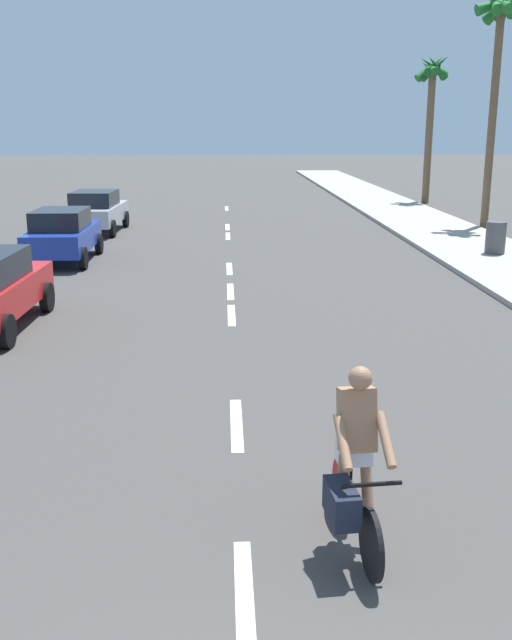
# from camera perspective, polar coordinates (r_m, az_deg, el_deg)

# --- Properties ---
(ground_plane) EXTENTS (160.00, 160.00, 0.00)m
(ground_plane) POSITION_cam_1_polar(r_m,az_deg,el_deg) (22.80, -2.15, 5.07)
(ground_plane) COLOR #423F3D
(sidewalk_strip) EXTENTS (3.60, 80.00, 0.14)m
(sidewalk_strip) POSITION_cam_1_polar(r_m,az_deg,el_deg) (26.07, 15.83, 5.93)
(sidewalk_strip) COLOR #9E998E
(sidewalk_strip) RESTS_ON ground
(lane_stripe_1) EXTENTS (0.16, 1.80, 0.01)m
(lane_stripe_1) POSITION_cam_1_polar(r_m,az_deg,el_deg) (6.67, -0.90, -21.13)
(lane_stripe_1) COLOR white
(lane_stripe_1) RESTS_ON ground
(lane_stripe_2) EXTENTS (0.16, 1.80, 0.01)m
(lane_stripe_2) POSITION_cam_1_polar(r_m,az_deg,el_deg) (10.00, -1.54, -8.16)
(lane_stripe_2) COLOR white
(lane_stripe_2) RESTS_ON ground
(lane_stripe_3) EXTENTS (0.16, 1.80, 0.01)m
(lane_stripe_3) POSITION_cam_1_polar(r_m,az_deg,el_deg) (15.59, -1.94, 0.40)
(lane_stripe_3) COLOR white
(lane_stripe_3) RESTS_ON ground
(lane_stripe_4) EXTENTS (0.16, 1.80, 0.01)m
(lane_stripe_4) POSITION_cam_1_polar(r_m,az_deg,el_deg) (17.82, -2.02, 2.26)
(lane_stripe_4) COLOR white
(lane_stripe_4) RESTS_ON ground
(lane_stripe_5) EXTENTS (0.16, 1.80, 0.01)m
(lane_stripe_5) POSITION_cam_1_polar(r_m,az_deg,el_deg) (20.69, -2.10, 4.06)
(lane_stripe_5) COLOR white
(lane_stripe_5) RESTS_ON ground
(lane_stripe_6) EXTENTS (0.16, 1.80, 0.01)m
(lane_stripe_6) POSITION_cam_1_polar(r_m,az_deg,el_deg) (26.89, -2.22, 6.60)
(lane_stripe_6) COLOR white
(lane_stripe_6) RESTS_ON ground
(lane_stripe_7) EXTENTS (0.16, 1.80, 0.01)m
(lane_stripe_7) POSITION_cam_1_polar(r_m,az_deg,el_deg) (29.33, -2.26, 7.31)
(lane_stripe_7) COLOR white
(lane_stripe_7) RESTS_ON ground
(lane_stripe_8) EXTENTS (0.16, 1.80, 0.01)m
(lane_stripe_8) POSITION_cam_1_polar(r_m,az_deg,el_deg) (36.04, -2.32, 8.75)
(lane_stripe_8) COLOR white
(lane_stripe_8) RESTS_ON ground
(cyclist) EXTENTS (0.66, 1.71, 1.82)m
(cyclist) POSITION_cam_1_polar(r_m,az_deg,el_deg) (6.99, 7.66, -11.51)
(cyclist) COLOR black
(cyclist) RESTS_ON ground
(parked_car_blue) EXTENTS (1.82, 3.88, 1.57)m
(parked_car_blue) POSITION_cam_1_polar(r_m,az_deg,el_deg) (22.39, -14.95, 6.56)
(parked_car_blue) COLOR #1E389E
(parked_car_blue) RESTS_ON ground
(parked_car_silver) EXTENTS (2.04, 4.14, 1.57)m
(parked_car_silver) POSITION_cam_1_polar(r_m,az_deg,el_deg) (28.43, -12.46, 8.42)
(parked_car_silver) COLOR #B7BABF
(parked_car_silver) RESTS_ON ground
(palm_tree_far) EXTENTS (1.83, 1.99, 9.07)m
(palm_tree_far) POSITION_cam_1_polar(r_m,az_deg,el_deg) (30.23, 18.59, 20.60)
(palm_tree_far) COLOR brown
(palm_tree_far) RESTS_ON ground
(palm_tree_distant) EXTENTS (1.82, 1.80, 7.51)m
(palm_tree_distant) POSITION_cam_1_polar(r_m,az_deg,el_deg) (39.37, 13.63, 17.26)
(palm_tree_distant) COLOR brown
(palm_tree_distant) RESTS_ON ground
(trash_bin_far) EXTENTS (0.60, 0.60, 0.97)m
(trash_bin_far) POSITION_cam_1_polar(r_m,az_deg,el_deg) (23.47, 18.31, 6.16)
(trash_bin_far) COLOR #47474C
(trash_bin_far) RESTS_ON sidewalk_strip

